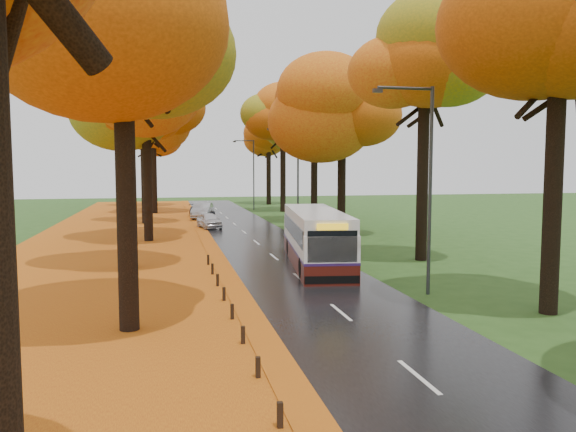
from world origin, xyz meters
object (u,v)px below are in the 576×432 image
object	(u,v)px
car_silver	(202,210)
bus	(316,236)
car_dark	(202,211)
streetlamp_near	(424,173)
streetlamp_mid	(295,170)
streetlamp_far	(251,169)
car_white	(209,220)

from	to	relation	value
car_silver	bus	bearing A→B (deg)	-69.91
car_silver	car_dark	size ratio (longest dim) A/B	1.11
bus	streetlamp_near	bearing A→B (deg)	-64.36
streetlamp_mid	streetlamp_far	distance (m)	22.00
car_white	car_silver	size ratio (longest dim) A/B	0.78
streetlamp_mid	car_silver	distance (m)	13.93
streetlamp_mid	car_silver	world-z (taller)	streetlamp_mid
bus	car_silver	world-z (taller)	bus
car_white	streetlamp_mid	bearing A→B (deg)	-37.99
streetlamp_mid	car_dark	bearing A→B (deg)	114.85
streetlamp_near	bus	xyz separation A→B (m)	(-2.35, 7.17, -3.24)
streetlamp_mid	car_white	world-z (taller)	streetlamp_mid
streetlamp_near	car_white	xyz separation A→B (m)	(-6.30, 25.29, -4.06)
streetlamp_near	streetlamp_mid	bearing A→B (deg)	90.00
car_silver	car_dark	world-z (taller)	car_silver
streetlamp_near	streetlamp_far	world-z (taller)	same
car_white	car_dark	distance (m)	10.19
streetlamp_near	car_white	world-z (taller)	streetlamp_near
streetlamp_mid	car_white	size ratio (longest dim) A/B	2.22
streetlamp_far	car_white	xyz separation A→B (m)	(-6.30, -18.71, -4.06)
car_white	streetlamp_near	bearing A→B (deg)	-86.42
streetlamp_near	streetlamp_mid	distance (m)	22.00
streetlamp_near	car_dark	bearing A→B (deg)	99.98
streetlamp_near	bus	size ratio (longest dim) A/B	0.75
streetlamp_far	car_silver	bearing A→B (deg)	-121.66
car_dark	car_white	bearing A→B (deg)	-103.77
streetlamp_far	car_dark	bearing A→B (deg)	-126.25
car_white	car_dark	world-z (taller)	car_white
car_dark	bus	bearing A→B (deg)	-95.64
bus	car_silver	distance (m)	26.92
streetlamp_far	car_dark	xyz separation A→B (m)	(-6.24, -8.52, -4.07)
streetlamp_near	bus	bearing A→B (deg)	108.14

